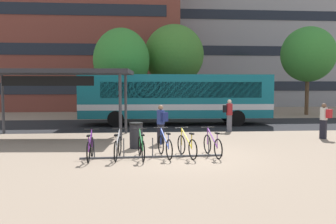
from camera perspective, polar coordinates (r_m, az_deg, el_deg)
name	(u,v)px	position (r m, az deg, el deg)	size (l,w,h in m)	color
ground	(184,155)	(12.49, 2.75, -7.21)	(200.00, 200.00, 0.00)	gray
bus_lane_asphalt	(165,125)	(22.16, -0.53, -2.10)	(80.00, 7.20, 0.01)	#232326
city_bus	(174,97)	(22.09, 1.07, 2.48)	(12.08, 2.82, 3.20)	#0F6070
bike_rack	(153,155)	(12.11, -2.56, -7.14)	(5.00, 0.26, 0.70)	#47474C
parked_bicycle_purple_0	(90,149)	(12.00, -12.78, -5.93)	(0.52, 1.72, 0.99)	black
parked_bicycle_silver_1	(118,148)	(11.99, -8.32, -5.87)	(0.52, 1.72, 0.99)	black
parked_bicycle_green_2	(141,148)	(11.92, -4.45, -5.90)	(0.52, 1.72, 0.99)	black
parked_bicycle_blue_3	(165,146)	(12.17, -0.53, -5.67)	(0.58, 1.69, 0.99)	black
parked_bicycle_yellow_4	(187,146)	(12.18, 3.16, -5.67)	(0.64, 1.67, 0.99)	black
parked_bicycle_purple_5	(213,146)	(12.38, 7.41, -5.53)	(0.52, 1.70, 0.99)	black
transit_shelter	(57,74)	(17.61, -17.99, 6.03)	(7.40, 3.62, 3.27)	#38383D
commuter_red_pack_0	(324,118)	(17.80, 24.51, -0.95)	(0.55, 0.60, 1.68)	black
commuter_black_pack_1	(229,113)	(19.06, 10.04, -0.18)	(0.55, 0.37, 1.75)	#565660
commuter_navy_pack_2	(161,121)	(14.90, -1.14, -1.57)	(0.55, 0.60, 1.67)	black
trash_bin	(136,135)	(13.89, -5.31, -3.87)	(0.55, 0.55, 1.03)	#232328
street_tree_0	(122,61)	(26.50, -7.72, 8.45)	(4.24, 4.24, 6.85)	brown
street_tree_1	(174,55)	(29.11, 1.00, 9.45)	(4.97, 4.97, 7.60)	brown
street_tree_2	(308,54)	(32.10, 22.23, 8.84)	(4.57, 4.57, 7.53)	brown
building_left_wing	(75,24)	(40.59, -15.19, 13.85)	(22.11, 12.02, 18.56)	brown
building_right_wing	(260,11)	(48.27, 15.06, 15.94)	(26.35, 10.35, 24.59)	gray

